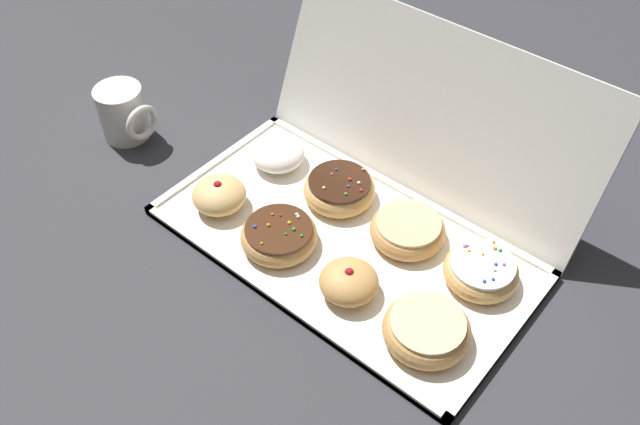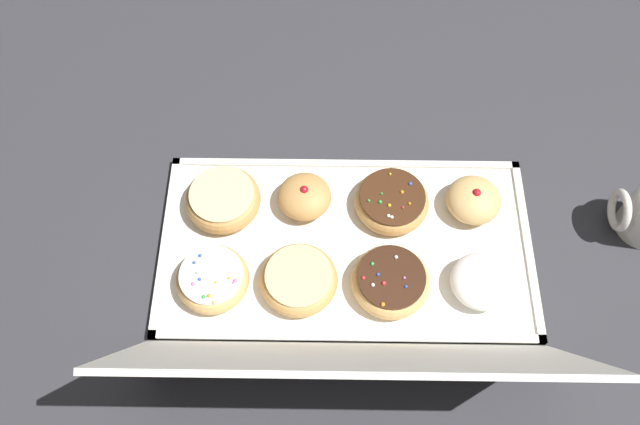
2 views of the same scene
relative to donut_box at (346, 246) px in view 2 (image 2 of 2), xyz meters
name	(u,v)px [view 2 (image 2 of 2)]	position (x,y,z in m)	size (l,w,h in m)	color
ground_plane	(346,247)	(0.00, 0.00, -0.01)	(3.00, 3.00, 0.00)	#333338
donut_box	(346,246)	(0.00, 0.00, 0.00)	(0.58, 0.31, 0.01)	white
box_lid_open	(351,358)	(0.00, 0.21, 0.13)	(0.58, 0.28, 0.01)	white
jelly_filled_donut_0	(474,200)	(-0.20, -0.07, 0.03)	(0.09, 0.09, 0.05)	#E5B770
sprinkle_donut_1	(392,201)	(-0.07, -0.07, 0.02)	(0.12, 0.12, 0.04)	tan
jelly_filled_donut_2	(304,197)	(0.07, -0.07, 0.03)	(0.09, 0.09, 0.05)	tan
glazed_ring_donut_3	(223,199)	(0.20, -0.07, 0.02)	(0.12, 0.12, 0.04)	tan
powdered_filled_donut_4	(481,281)	(-0.20, 0.07, 0.03)	(0.09, 0.09, 0.04)	white
sprinkle_donut_5	(390,281)	(-0.06, 0.07, 0.03)	(0.12, 0.12, 0.04)	tan
glazed_ring_donut_6	(299,279)	(0.07, 0.07, 0.02)	(0.12, 0.12, 0.04)	tan
sprinkle_donut_7	(213,279)	(0.20, 0.07, 0.02)	(0.11, 0.11, 0.04)	tan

